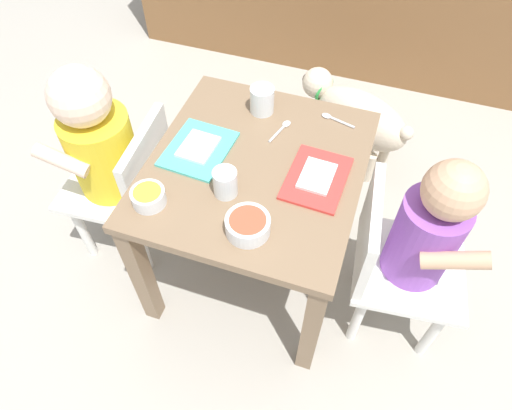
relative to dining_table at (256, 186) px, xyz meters
name	(u,v)px	position (x,y,z in m)	size (l,w,h in m)	color
ground_plane	(256,262)	(0.00, 0.00, -0.39)	(7.00, 7.00, 0.00)	#9E998E
dining_table	(256,186)	(0.00, 0.00, 0.00)	(0.53, 0.59, 0.47)	#7A6047
seated_child_left	(104,148)	(-0.43, -0.03, 0.03)	(0.30, 0.30, 0.67)	white
seated_child_right	(419,237)	(0.42, -0.04, 0.02)	(0.31, 0.31, 0.65)	white
dog	(356,116)	(0.19, 0.58, -0.18)	(0.45, 0.30, 0.31)	beige
food_tray_left	(199,147)	(-0.16, 0.00, 0.09)	(0.16, 0.20, 0.02)	#4CC6BC
food_tray_right	(317,176)	(0.16, 0.00, 0.09)	(0.15, 0.20, 0.02)	red
water_cup_left	(262,101)	(-0.05, 0.20, 0.12)	(0.07, 0.07, 0.07)	white
water_cup_right	(225,184)	(-0.04, -0.11, 0.11)	(0.06, 0.06, 0.07)	white
veggie_bowl_far	(248,225)	(0.05, -0.20, 0.11)	(0.10, 0.10, 0.04)	white
veggie_bowl_near	(148,197)	(-0.20, -0.19, 0.11)	(0.08, 0.08, 0.04)	white
spoon_by_left_tray	(335,119)	(0.15, 0.23, 0.09)	(0.10, 0.04, 0.01)	silver
spoon_by_right_tray	(282,129)	(0.02, 0.14, 0.09)	(0.04, 0.10, 0.01)	silver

